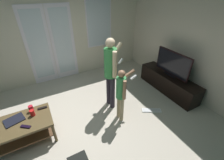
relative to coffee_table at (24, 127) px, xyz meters
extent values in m
cube|color=#BDB2A2|center=(0.96, -0.26, -0.35)|extent=(5.80, 4.68, 0.02)
cube|color=beige|center=(0.96, 2.05, 1.02)|extent=(5.80, 0.06, 2.71)
cube|color=white|center=(0.65, 2.01, 0.70)|extent=(0.64, 0.02, 2.14)
cube|color=silver|center=(0.65, 2.00, 0.75)|extent=(0.48, 0.01, 1.84)
cube|color=white|center=(1.30, 2.01, 0.70)|extent=(0.64, 0.02, 2.14)
cube|color=silver|center=(1.30, 2.00, 0.75)|extent=(0.48, 0.01, 1.84)
cube|color=white|center=(2.44, 2.01, 1.16)|extent=(0.81, 0.02, 1.37)
cube|color=silver|center=(2.44, 2.00, 1.16)|extent=(0.75, 0.01, 1.31)
cube|color=beige|center=(3.83, -0.26, 1.02)|extent=(0.06, 4.68, 2.71)
cube|color=brown|center=(0.00, 0.00, 0.11)|extent=(0.97, 0.64, 0.04)
cube|color=brown|center=(0.00, 0.00, -0.18)|extent=(0.89, 0.56, 0.02)
cylinder|color=brown|center=(0.45, -0.29, -0.13)|extent=(0.05, 0.05, 0.43)
cylinder|color=brown|center=(0.45, 0.29, -0.13)|extent=(0.05, 0.05, 0.43)
cube|color=black|center=(3.47, -0.09, -0.10)|extent=(0.45, 1.73, 0.48)
cube|color=black|center=(3.47, -0.95, -0.07)|extent=(0.38, 0.02, 0.27)
cube|color=black|center=(3.47, -0.09, 0.16)|extent=(0.08, 0.35, 0.04)
cube|color=black|center=(3.47, -0.09, 0.48)|extent=(0.04, 1.01, 0.60)
cube|color=black|center=(3.45, -0.09, 0.48)|extent=(0.00, 0.96, 0.55)
cylinder|color=#2B2530|center=(1.82, 0.04, 0.06)|extent=(0.11, 0.11, 0.80)
cylinder|color=#2B2530|center=(1.82, 0.21, 0.06)|extent=(0.11, 0.11, 0.80)
cylinder|color=#3D914B|center=(1.82, 0.13, 0.77)|extent=(0.26, 0.26, 0.63)
sphere|color=beige|center=(1.82, 0.13, 1.20)|extent=(0.19, 0.19, 0.19)
cylinder|color=beige|center=(1.82, -0.05, 0.81)|extent=(0.09, 0.09, 0.56)
cylinder|color=beige|center=(2.00, 0.30, 0.88)|extent=(0.44, 0.10, 0.48)
cube|color=white|center=(2.18, 0.31, 0.67)|extent=(0.12, 0.04, 0.13)
cylinder|color=tan|center=(1.79, -0.42, -0.05)|extent=(0.08, 0.08, 0.58)
cylinder|color=tan|center=(1.79, -0.29, -0.05)|extent=(0.08, 0.08, 0.58)
cylinder|color=#3A8E4D|center=(1.79, -0.36, 0.47)|extent=(0.19, 0.19, 0.45)
sphere|color=#976A4D|center=(1.79, -0.36, 0.77)|extent=(0.14, 0.14, 0.14)
cylinder|color=#976A4D|center=(1.79, -0.48, 0.49)|extent=(0.07, 0.07, 0.40)
cylinder|color=#976A4D|center=(1.98, -0.24, 0.61)|extent=(0.40, 0.08, 0.22)
cube|color=white|center=(2.16, -0.24, 0.53)|extent=(0.14, 0.04, 0.08)
cube|color=white|center=(2.55, -0.52, -0.33)|extent=(0.45, 0.33, 0.02)
cube|color=silver|center=(2.55, -0.52, -0.32)|extent=(0.39, 0.29, 0.00)
cube|color=black|center=(-0.11, 0.10, 0.14)|extent=(0.36, 0.32, 0.02)
cylinder|color=red|center=(0.19, 0.08, 0.19)|extent=(0.08, 0.08, 0.12)
cylinder|color=red|center=(0.18, 0.21, 0.19)|extent=(0.08, 0.08, 0.12)
cube|color=black|center=(0.37, 0.19, 0.14)|extent=(0.17, 0.06, 0.02)
cube|color=black|center=(0.06, -0.16, 0.14)|extent=(0.17, 0.14, 0.02)
camera|label=1|loc=(0.50, -2.35, 2.12)|focal=24.10mm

